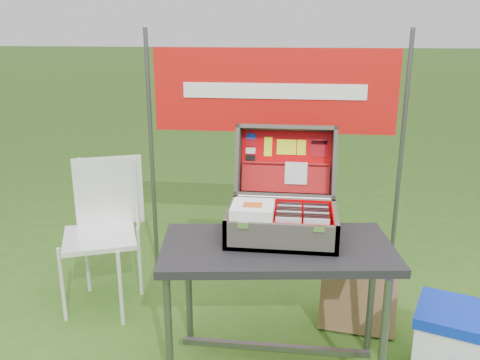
# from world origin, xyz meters

# --- Properties ---
(table) EXTENTS (1.18, 0.70, 0.70)m
(table) POSITION_xyz_m (0.09, -0.00, 0.35)
(table) COLOR black
(table) RESTS_ON ground
(table_top) EXTENTS (1.18, 0.70, 0.04)m
(table_top) POSITION_xyz_m (0.09, -0.00, 0.68)
(table_top) COLOR black
(table_top) RESTS_ON ground
(table_leg_fl) EXTENTS (0.04, 0.04, 0.66)m
(table_leg_fl) POSITION_xyz_m (-0.40, -0.22, 0.33)
(table_leg_fl) COLOR #59595B
(table_leg_fl) RESTS_ON ground
(table_leg_fr) EXTENTS (0.04, 0.04, 0.66)m
(table_leg_fr) POSITION_xyz_m (0.59, -0.22, 0.33)
(table_leg_fr) COLOR #59595B
(table_leg_fr) RESTS_ON ground
(table_leg_bl) EXTENTS (0.04, 0.04, 0.66)m
(table_leg_bl) POSITION_xyz_m (-0.40, 0.21, 0.33)
(table_leg_bl) COLOR #59595B
(table_leg_bl) RESTS_ON ground
(table_leg_br) EXTENTS (0.04, 0.04, 0.66)m
(table_leg_br) POSITION_xyz_m (0.59, 0.21, 0.33)
(table_leg_br) COLOR #59595B
(table_leg_br) RESTS_ON ground
(table_brace) EXTENTS (0.96, 0.03, 0.03)m
(table_brace) POSITION_xyz_m (0.09, -0.00, 0.12)
(table_brace) COLOR #59595B
(table_brace) RESTS_ON ground
(suitcase) EXTENTS (0.54, 0.54, 0.49)m
(suitcase) POSITION_xyz_m (0.11, 0.15, 0.94)
(suitcase) COLOR #575247
(suitcase) RESTS_ON table
(suitcase_base_bottom) EXTENTS (0.54, 0.38, 0.02)m
(suitcase_base_bottom) POSITION_xyz_m (0.11, 0.09, 0.71)
(suitcase_base_bottom) COLOR #575247
(suitcase_base_bottom) RESTS_ON table_top
(suitcase_base_wall_front) EXTENTS (0.54, 0.02, 0.14)m
(suitcase_base_wall_front) POSITION_xyz_m (0.11, -0.10, 0.77)
(suitcase_base_wall_front) COLOR #575247
(suitcase_base_wall_front) RESTS_ON table_top
(suitcase_base_wall_back) EXTENTS (0.54, 0.02, 0.14)m
(suitcase_base_wall_back) POSITION_xyz_m (0.11, 0.27, 0.77)
(suitcase_base_wall_back) COLOR #575247
(suitcase_base_wall_back) RESTS_ON table_top
(suitcase_base_wall_left) EXTENTS (0.02, 0.38, 0.14)m
(suitcase_base_wall_left) POSITION_xyz_m (-0.15, 0.09, 0.77)
(suitcase_base_wall_left) COLOR #575247
(suitcase_base_wall_left) RESTS_ON table_top
(suitcase_base_wall_right) EXTENTS (0.02, 0.38, 0.14)m
(suitcase_base_wall_right) POSITION_xyz_m (0.37, 0.09, 0.77)
(suitcase_base_wall_right) COLOR #575247
(suitcase_base_wall_right) RESTS_ON table_top
(suitcase_liner_floor) EXTENTS (0.50, 0.34, 0.01)m
(suitcase_liner_floor) POSITION_xyz_m (0.11, 0.09, 0.72)
(suitcase_liner_floor) COLOR #E8040A
(suitcase_liner_floor) RESTS_ON suitcase_base_bottom
(suitcase_latch_left) EXTENTS (0.05, 0.01, 0.03)m
(suitcase_latch_left) POSITION_xyz_m (-0.06, -0.11, 0.83)
(suitcase_latch_left) COLOR silver
(suitcase_latch_left) RESTS_ON suitcase_base_wall_front
(suitcase_latch_right) EXTENTS (0.05, 0.01, 0.03)m
(suitcase_latch_right) POSITION_xyz_m (0.29, -0.11, 0.83)
(suitcase_latch_right) COLOR silver
(suitcase_latch_right) RESTS_ON suitcase_base_wall_front
(suitcase_hinge) EXTENTS (0.49, 0.02, 0.02)m
(suitcase_hinge) POSITION_xyz_m (0.11, 0.28, 0.84)
(suitcase_hinge) COLOR silver
(suitcase_hinge) RESTS_ON suitcase_base_wall_back
(suitcase_lid_back) EXTENTS (0.54, 0.13, 0.37)m
(suitcase_lid_back) POSITION_xyz_m (0.11, 0.46, 0.99)
(suitcase_lid_back) COLOR #575247
(suitcase_lid_back) RESTS_ON suitcase_base_wall_back
(suitcase_lid_rim_far) EXTENTS (0.54, 0.14, 0.06)m
(suitcase_lid_rim_far) POSITION_xyz_m (0.11, 0.46, 1.18)
(suitcase_lid_rim_far) COLOR #575247
(suitcase_lid_rim_far) RESTS_ON suitcase_lid_back
(suitcase_lid_rim_near) EXTENTS (0.54, 0.14, 0.06)m
(suitcase_lid_rim_near) POSITION_xyz_m (0.11, 0.35, 0.83)
(suitcase_lid_rim_near) COLOR #575247
(suitcase_lid_rim_near) RESTS_ON suitcase_lid_back
(suitcase_lid_rim_left) EXTENTS (0.02, 0.25, 0.41)m
(suitcase_lid_rim_left) POSITION_xyz_m (-0.15, 0.40, 1.00)
(suitcase_lid_rim_left) COLOR #575247
(suitcase_lid_rim_left) RESTS_ON suitcase_lid_back
(suitcase_lid_rim_right) EXTENTS (0.02, 0.25, 0.41)m
(suitcase_lid_rim_right) POSITION_xyz_m (0.37, 0.40, 1.00)
(suitcase_lid_rim_right) COLOR #575247
(suitcase_lid_rim_right) RESTS_ON suitcase_lid_back
(suitcase_lid_liner) EXTENTS (0.49, 0.10, 0.33)m
(suitcase_lid_liner) POSITION_xyz_m (0.11, 0.45, 0.99)
(suitcase_lid_liner) COLOR #E8040A
(suitcase_lid_liner) RESTS_ON suitcase_lid_back
(suitcase_liner_wall_front) EXTENTS (0.50, 0.01, 0.12)m
(suitcase_liner_wall_front) POSITION_xyz_m (0.11, -0.08, 0.78)
(suitcase_liner_wall_front) COLOR #E8040A
(suitcase_liner_wall_front) RESTS_ON suitcase_base_bottom
(suitcase_liner_wall_back) EXTENTS (0.50, 0.01, 0.12)m
(suitcase_liner_wall_back) POSITION_xyz_m (0.11, 0.25, 0.78)
(suitcase_liner_wall_back) COLOR #E8040A
(suitcase_liner_wall_back) RESTS_ON suitcase_base_bottom
(suitcase_liner_wall_left) EXTENTS (0.01, 0.34, 0.12)m
(suitcase_liner_wall_left) POSITION_xyz_m (-0.13, 0.09, 0.78)
(suitcase_liner_wall_left) COLOR #E8040A
(suitcase_liner_wall_left) RESTS_ON suitcase_base_bottom
(suitcase_liner_wall_right) EXTENTS (0.01, 0.34, 0.12)m
(suitcase_liner_wall_right) POSITION_xyz_m (0.36, 0.09, 0.78)
(suitcase_liner_wall_right) COLOR #E8040A
(suitcase_liner_wall_right) RESTS_ON suitcase_base_bottom
(suitcase_lid_pocket) EXTENTS (0.48, 0.07, 0.16)m
(suitcase_lid_pocket) POSITION_xyz_m (0.11, 0.41, 0.91)
(suitcase_lid_pocket) COLOR #9F1112
(suitcase_lid_pocket) RESTS_ON suitcase_lid_liner
(suitcase_pocket_edge) EXTENTS (0.47, 0.02, 0.02)m
(suitcase_pocket_edge) POSITION_xyz_m (0.11, 0.42, 0.99)
(suitcase_pocket_edge) COLOR #9F1112
(suitcase_pocket_edge) RESTS_ON suitcase_lid_pocket
(suitcase_pocket_cd) EXTENTS (0.12, 0.04, 0.12)m
(suitcase_pocket_cd) POSITION_xyz_m (0.17, 0.40, 0.94)
(suitcase_pocket_cd) COLOR silver
(suitcase_pocket_cd) RESTS_ON suitcase_lid_pocket
(lid_sticker_cc_a) EXTENTS (0.05, 0.01, 0.03)m
(lid_sticker_cc_a) POSITION_xyz_m (-0.09, 0.48, 1.12)
(lid_sticker_cc_a) COLOR #1933B2
(lid_sticker_cc_a) RESTS_ON suitcase_lid_liner
(lid_sticker_cc_b) EXTENTS (0.05, 0.01, 0.03)m
(lid_sticker_cc_b) POSITION_xyz_m (-0.09, 0.47, 1.08)
(lid_sticker_cc_b) COLOR #A50710
(lid_sticker_cc_b) RESTS_ON suitcase_lid_liner
(lid_sticker_cc_c) EXTENTS (0.05, 0.01, 0.03)m
(lid_sticker_cc_c) POSITION_xyz_m (-0.09, 0.46, 1.05)
(lid_sticker_cc_c) COLOR white
(lid_sticker_cc_c) RESTS_ON suitcase_lid_liner
(lid_sticker_cc_d) EXTENTS (0.05, 0.01, 0.03)m
(lid_sticker_cc_d) POSITION_xyz_m (-0.09, 0.45, 1.01)
(lid_sticker_cc_d) COLOR black
(lid_sticker_cc_d) RESTS_ON suitcase_lid_liner
(lid_card_neon_tall) EXTENTS (0.04, 0.03, 0.10)m
(lid_card_neon_tall) POSITION_xyz_m (0.01, 0.47, 1.07)
(lid_card_neon_tall) COLOR #E7F516
(lid_card_neon_tall) RESTS_ON suitcase_lid_liner
(lid_card_neon_main) EXTENTS (0.11, 0.03, 0.08)m
(lid_card_neon_main) POSITION_xyz_m (0.11, 0.47, 1.07)
(lid_card_neon_main) COLOR #E7F516
(lid_card_neon_main) RESTS_ON suitcase_lid_liner
(lid_card_neon_small) EXTENTS (0.05, 0.03, 0.08)m
(lid_card_neon_small) POSITION_xyz_m (0.19, 0.47, 1.07)
(lid_card_neon_small) COLOR #E7F516
(lid_card_neon_small) RESTS_ON suitcase_lid_liner
(lid_sticker_band) EXTENTS (0.10, 0.03, 0.09)m
(lid_sticker_band) POSITION_xyz_m (0.29, 0.47, 1.07)
(lid_sticker_band) COLOR #A50710
(lid_sticker_band) RESTS_ON suitcase_lid_liner
(lid_sticker_band_bar) EXTENTS (0.09, 0.01, 0.02)m
(lid_sticker_band_bar) POSITION_xyz_m (0.29, 0.48, 1.10)
(lid_sticker_band_bar) COLOR black
(lid_sticker_band_bar) RESTS_ON suitcase_lid_liner
(cd_left_0) EXTENTS (0.12, 0.01, 0.14)m
(cd_left_0) POSITION_xyz_m (0.15, -0.06, 0.79)
(cd_left_0) COLOR silver
(cd_left_0) RESTS_ON suitcase_liner_floor
(cd_left_1) EXTENTS (0.12, 0.01, 0.14)m
(cd_left_1) POSITION_xyz_m (0.15, -0.04, 0.79)
(cd_left_1) COLOR black
(cd_left_1) RESTS_ON suitcase_liner_floor
(cd_left_2) EXTENTS (0.12, 0.01, 0.14)m
(cd_left_2) POSITION_xyz_m (0.15, -0.02, 0.79)
(cd_left_2) COLOR black
(cd_left_2) RESTS_ON suitcase_liner_floor
(cd_left_3) EXTENTS (0.12, 0.01, 0.14)m
(cd_left_3) POSITION_xyz_m (0.15, 0.00, 0.79)
(cd_left_3) COLOR black
(cd_left_3) RESTS_ON suitcase_liner_floor
(cd_left_4) EXTENTS (0.12, 0.01, 0.14)m
(cd_left_4) POSITION_xyz_m (0.15, 0.03, 0.79)
(cd_left_4) COLOR silver
(cd_left_4) RESTS_ON suitcase_liner_floor
(cd_left_5) EXTENTS (0.12, 0.01, 0.14)m
(cd_left_5) POSITION_xyz_m (0.15, 0.05, 0.79)
(cd_left_5) COLOR black
(cd_left_5) RESTS_ON suitcase_liner_floor
(cd_left_6) EXTENTS (0.12, 0.01, 0.14)m
(cd_left_6) POSITION_xyz_m (0.15, 0.07, 0.79)
(cd_left_6) COLOR black
(cd_left_6) RESTS_ON suitcase_liner_floor
(cd_left_7) EXTENTS (0.12, 0.01, 0.14)m
(cd_left_7) POSITION_xyz_m (0.15, 0.09, 0.79)
(cd_left_7) COLOR black
(cd_left_7) RESTS_ON suitcase_liner_floor
(cd_left_8) EXTENTS (0.12, 0.01, 0.14)m
(cd_left_8) POSITION_xyz_m (0.15, 0.11, 0.79)
(cd_left_8) COLOR silver
(cd_left_8) RESTS_ON suitcase_liner_floor
(cd_left_9) EXTENTS (0.12, 0.01, 0.14)m
(cd_left_9) POSITION_xyz_m (0.15, 0.13, 0.79)
(cd_left_9) COLOR black
(cd_left_9) RESTS_ON suitcase_liner_floor
(cd_left_10) EXTENTS (0.12, 0.01, 0.14)m
(cd_left_10) POSITION_xyz_m (0.15, 0.15, 0.79)
(cd_left_10) COLOR black
(cd_left_10) RESTS_ON suitcase_liner_floor
(cd_right_0) EXTENTS (0.12, 0.01, 0.14)m
(cd_right_0) POSITION_xyz_m (0.28, -0.06, 0.79)
(cd_right_0) COLOR silver
(cd_right_0) RESTS_ON suitcase_liner_floor
(cd_right_1) EXTENTS (0.12, 0.01, 0.14)m
(cd_right_1) POSITION_xyz_m (0.28, -0.04, 0.79)
(cd_right_1) COLOR black
(cd_right_1) RESTS_ON suitcase_liner_floor
(cd_right_2) EXTENTS (0.12, 0.01, 0.14)m
(cd_right_2) POSITION_xyz_m (0.28, -0.02, 0.79)
(cd_right_2) COLOR black
(cd_right_2) RESTS_ON suitcase_liner_floor
(cd_right_3) EXTENTS (0.12, 0.01, 0.14)m
(cd_right_3) POSITION_xyz_m (0.28, 0.00, 0.79)
(cd_right_3) COLOR black
(cd_right_3) RESTS_ON suitcase_liner_floor
(cd_right_4) EXTENTS (0.12, 0.01, 0.14)m
(cd_right_4) POSITION_xyz_m (0.28, 0.03, 0.79)
(cd_right_4) COLOR silver
(cd_right_4) RESTS_ON suitcase_liner_floor
(cd_right_5) EXTENTS (0.12, 0.01, 0.14)m
(cd_right_5) POSITION_xyz_m (0.28, 0.05, 0.79)
(cd_right_5) COLOR black
(cd_right_5) RESTS_ON suitcase_liner_floor
(cd_right_6) EXTENTS (0.12, 0.01, 0.14)m
(cd_right_6) POSITION_xyz_m (0.28, 0.07, 0.79)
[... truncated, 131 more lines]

